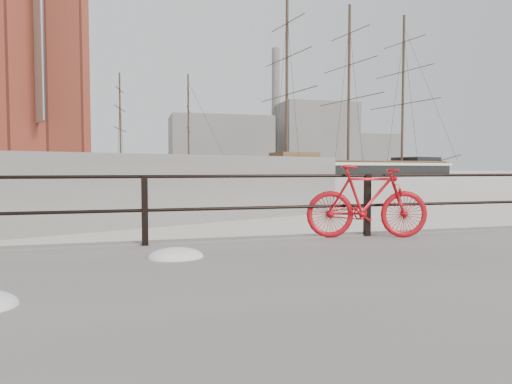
{
  "coord_description": "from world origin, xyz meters",
  "views": [
    {
      "loc": [
        -7.14,
        -6.78,
        1.45
      ],
      "look_at": [
        -4.92,
        1.5,
        1.0
      ],
      "focal_mm": 32.0,
      "sensor_mm": 36.0,
      "label": 1
    }
  ],
  "objects": [
    {
      "name": "bicycle",
      "position": [
        -3.59,
        -0.31,
        0.93
      ],
      "size": [
        1.92,
        0.74,
        1.15
      ],
      "primitive_type": "imported",
      "rotation": [
        0.0,
        0.0,
        -0.25
      ],
      "color": "#BA0C14",
      "rests_on": "promenade"
    },
    {
      "name": "barque_black",
      "position": [
        36.38,
        80.99,
        0.0
      ],
      "size": [
        68.48,
        33.65,
        36.72
      ],
      "primitive_type": null,
      "rotation": [
        0.0,
        0.0,
        0.19
      ],
      "color": "black",
      "rests_on": "ground"
    },
    {
      "name": "schooner_mid",
      "position": [
        -3.31,
        81.95,
        0.0
      ],
      "size": [
        29.48,
        16.2,
        20.18
      ],
      "primitive_type": null,
      "rotation": [
        0.0,
        0.0,
        -0.16
      ],
      "color": "beige",
      "rests_on": "ground"
    },
    {
      "name": "schooner_left",
      "position": [
        -29.11,
        79.05,
        0.0
      ],
      "size": [
        25.67,
        15.47,
        18.25
      ],
      "primitive_type": null,
      "rotation": [
        0.0,
        0.0,
        0.2
      ],
      "color": "silver",
      "rests_on": "ground"
    },
    {
      "name": "industrial_west",
      "position": [
        20.0,
        140.0,
        9.0
      ],
      "size": [
        32.0,
        18.0,
        18.0
      ],
      "primitive_type": "cube",
      "color": "gray",
      "rests_on": "ground"
    },
    {
      "name": "industrial_mid",
      "position": [
        55.0,
        145.0,
        12.0
      ],
      "size": [
        26.0,
        20.0,
        24.0
      ],
      "primitive_type": "cube",
      "color": "gray",
      "rests_on": "ground"
    },
    {
      "name": "industrial_east",
      "position": [
        78.0,
        150.0,
        7.0
      ],
      "size": [
        20.0,
        16.0,
        14.0
      ],
      "primitive_type": "cube",
      "color": "gray",
      "rests_on": "ground"
    },
    {
      "name": "smokestack",
      "position": [
        42.0,
        150.0,
        22.0
      ],
      "size": [
        2.8,
        2.8,
        44.0
      ],
      "primitive_type": "cylinder",
      "color": "gray",
      "rests_on": "ground"
    }
  ]
}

